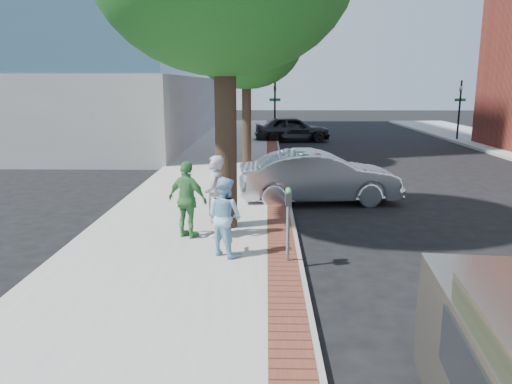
{
  "coord_description": "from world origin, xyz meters",
  "views": [
    {
      "loc": [
        0.37,
        -9.96,
        3.6
      ],
      "look_at": [
        0.14,
        1.04,
        1.2
      ],
      "focal_mm": 35.0,
      "sensor_mm": 36.0,
      "label": 1
    }
  ],
  "objects_px": {
    "person_green": "(188,200)",
    "sedan_silver": "(319,177)",
    "person_officer": "(225,216)",
    "person_gray": "(215,196)",
    "parking_meter": "(288,209)",
    "bg_car": "(292,129)"
  },
  "relations": [
    {
      "from": "person_officer",
      "to": "bg_car",
      "type": "distance_m",
      "value": 21.98
    },
    {
      "from": "person_officer",
      "to": "bg_car",
      "type": "xyz_separation_m",
      "value": [
        2.48,
        21.84,
        -0.15
      ]
    },
    {
      "from": "sedan_silver",
      "to": "person_gray",
      "type": "bearing_deg",
      "value": 139.72
    },
    {
      "from": "sedan_silver",
      "to": "parking_meter",
      "type": "bearing_deg",
      "value": 162.61
    },
    {
      "from": "parking_meter",
      "to": "bg_car",
      "type": "height_order",
      "value": "parking_meter"
    },
    {
      "from": "person_officer",
      "to": "person_green",
      "type": "height_order",
      "value": "person_green"
    },
    {
      "from": "person_gray",
      "to": "person_green",
      "type": "height_order",
      "value": "person_gray"
    },
    {
      "from": "person_gray",
      "to": "bg_car",
      "type": "relative_size",
      "value": 0.39
    },
    {
      "from": "person_gray",
      "to": "sedan_silver",
      "type": "xyz_separation_m",
      "value": [
        2.79,
        4.01,
        -0.29
      ]
    },
    {
      "from": "person_gray",
      "to": "person_officer",
      "type": "height_order",
      "value": "person_gray"
    },
    {
      "from": "parking_meter",
      "to": "person_gray",
      "type": "relative_size",
      "value": 0.79
    },
    {
      "from": "person_officer",
      "to": "person_green",
      "type": "bearing_deg",
      "value": -11.55
    },
    {
      "from": "person_gray",
      "to": "sedan_silver",
      "type": "distance_m",
      "value": 4.89
    },
    {
      "from": "sedan_silver",
      "to": "person_green",
      "type": "bearing_deg",
      "value": 134.95
    },
    {
      "from": "parking_meter",
      "to": "sedan_silver",
      "type": "height_order",
      "value": "parking_meter"
    },
    {
      "from": "person_green",
      "to": "bg_car",
      "type": "height_order",
      "value": "person_green"
    },
    {
      "from": "parking_meter",
      "to": "person_green",
      "type": "relative_size",
      "value": 0.84
    },
    {
      "from": "person_officer",
      "to": "person_gray",
      "type": "bearing_deg",
      "value": -35.67
    },
    {
      "from": "person_officer",
      "to": "sedan_silver",
      "type": "height_order",
      "value": "person_officer"
    },
    {
      "from": "parking_meter",
      "to": "bg_car",
      "type": "distance_m",
      "value": 22.25
    },
    {
      "from": "person_green",
      "to": "sedan_silver",
      "type": "distance_m",
      "value": 5.33
    },
    {
      "from": "person_green",
      "to": "person_officer",
      "type": "bearing_deg",
      "value": 157.06
    }
  ]
}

